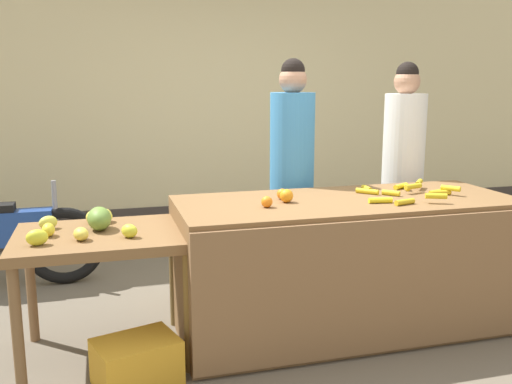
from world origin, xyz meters
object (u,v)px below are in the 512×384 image
at_px(vendor_woman_blue_shirt, 292,179).
at_px(produce_sack, 206,267).
at_px(vendor_woman_white_shirt, 402,173).
at_px(parked_motorcycle, 1,241).
at_px(produce_crate, 137,362).

bearing_deg(vendor_woman_blue_shirt, produce_sack, 176.95).
height_order(vendor_woman_blue_shirt, produce_sack, vendor_woman_blue_shirt).
bearing_deg(produce_sack, vendor_woman_white_shirt, 0.83).
relative_size(parked_motorcycle, produce_sack, 3.07).
height_order(parked_motorcycle, produce_sack, parked_motorcycle).
xyz_separation_m(vendor_woman_blue_shirt, vendor_woman_white_shirt, (0.99, 0.06, -0.01)).
xyz_separation_m(vendor_woman_white_shirt, produce_crate, (-2.27, -1.15, -0.79)).
bearing_deg(vendor_woman_blue_shirt, vendor_woman_white_shirt, 3.46).
xyz_separation_m(vendor_woman_blue_shirt, produce_crate, (-1.28, -1.09, -0.79)).
distance_m(vendor_woman_blue_shirt, produce_sack, 0.95).
distance_m(vendor_woman_blue_shirt, produce_crate, 1.86).
distance_m(vendor_woman_blue_shirt, parked_motorcycle, 2.38).
bearing_deg(produce_crate, produce_sack, 61.80).
height_order(vendor_woman_blue_shirt, produce_crate, vendor_woman_blue_shirt).
bearing_deg(vendor_woman_white_shirt, parked_motorcycle, 168.72).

